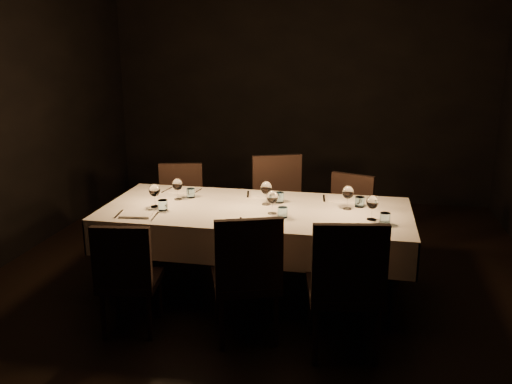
% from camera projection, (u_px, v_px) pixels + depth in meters
% --- Properties ---
extents(room, '(5.01, 6.01, 3.01)m').
position_uv_depth(room, '(256.00, 119.00, 4.27)').
color(room, black).
rests_on(room, ground).
extents(dining_table, '(2.52, 1.12, 0.76)m').
position_uv_depth(dining_table, '(256.00, 217.00, 4.48)').
color(dining_table, black).
rests_on(dining_table, ground).
extents(chair_near_left, '(0.47, 0.47, 0.87)m').
position_uv_depth(chair_near_left, '(127.00, 273.00, 3.89)').
color(chair_near_left, black).
rests_on(chair_near_left, ground).
extents(place_setting_near_left, '(0.36, 0.42, 0.20)m').
position_uv_depth(place_setting_near_left, '(151.00, 201.00, 4.39)').
color(place_setting_near_left, silver).
rests_on(place_setting_near_left, dining_table).
extents(chair_near_center, '(0.59, 0.59, 0.96)m').
position_uv_depth(chair_near_center, '(247.00, 273.00, 3.78)').
color(chair_near_center, black).
rests_on(chair_near_center, ground).
extents(place_setting_near_center, '(0.36, 0.41, 0.19)m').
position_uv_depth(place_setting_near_center, '(271.00, 208.00, 4.21)').
color(place_setting_near_center, silver).
rests_on(place_setting_near_center, dining_table).
extents(chair_near_right, '(0.55, 0.55, 1.00)m').
position_uv_depth(chair_near_right, '(346.00, 283.00, 3.58)').
color(chair_near_right, black).
rests_on(chair_near_right, ground).
extents(place_setting_near_right, '(0.36, 0.42, 0.20)m').
position_uv_depth(place_setting_near_right, '(373.00, 214.00, 4.06)').
color(place_setting_near_right, silver).
rests_on(place_setting_near_right, dining_table).
extents(chair_far_left, '(0.52, 0.52, 0.90)m').
position_uv_depth(chair_far_left, '(181.00, 205.00, 5.44)').
color(chair_far_left, black).
rests_on(chair_far_left, ground).
extents(place_setting_far_left, '(0.35, 0.41, 0.19)m').
position_uv_depth(place_setting_far_left, '(182.00, 188.00, 4.78)').
color(place_setting_far_left, silver).
rests_on(place_setting_far_left, dining_table).
extents(chair_far_center, '(0.63, 0.63, 1.02)m').
position_uv_depth(chair_far_center, '(279.00, 204.00, 5.28)').
color(chair_far_center, black).
rests_on(chair_far_center, ground).
extents(place_setting_far_center, '(0.38, 0.42, 0.20)m').
position_uv_depth(place_setting_far_center, '(269.00, 192.00, 4.64)').
color(place_setting_far_center, silver).
rests_on(place_setting_far_center, dining_table).
extents(chair_far_right, '(0.54, 0.54, 0.88)m').
position_uv_depth(chair_far_right, '(347.00, 216.00, 5.13)').
color(chair_far_right, black).
rests_on(chair_far_right, ground).
extents(place_setting_far_right, '(0.36, 0.42, 0.20)m').
position_uv_depth(place_setting_far_right, '(349.00, 197.00, 4.51)').
color(place_setting_far_right, silver).
rests_on(place_setting_far_right, dining_table).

